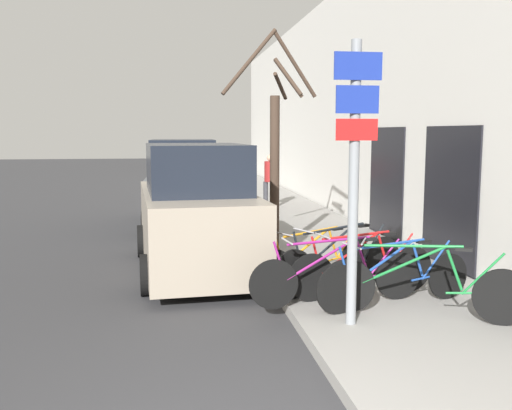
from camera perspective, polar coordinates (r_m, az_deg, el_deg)
The scene contains 14 objects.
ground_plane at distance 15.06m, azimuth -6.45°, elevation -2.18°, with size 80.00×80.00×0.00m, color #333335.
sidewalk_curb at distance 18.08m, azimuth 1.47°, elevation -0.31°, with size 3.20×32.00×0.15m.
building_facade at distance 18.24m, azimuth 7.05°, elevation 9.65°, with size 0.23×32.00×6.50m.
signpost at distance 6.81m, azimuth 9.79°, elevation 3.26°, with size 0.57×0.14×3.37m.
bicycle_0 at distance 7.46m, azimuth 16.31°, elevation -7.83°, with size 2.31×1.12×0.96m.
bicycle_1 at distance 7.88m, azimuth 13.80°, elevation -7.11°, with size 2.34×0.69×0.89m.
bicycle_2 at distance 7.82m, azimuth 8.16°, elevation -7.00°, with size 2.46×0.44×0.92m.
bicycle_3 at distance 8.25m, azimuth 10.65°, elevation -6.30°, with size 2.24×0.57×0.93m.
bicycle_4 at distance 8.52m, azimuth 8.44°, elevation -5.70°, with size 2.24×1.07×0.97m.
bicycle_5 at distance 8.94m, azimuth 6.13°, elevation -5.35°, with size 2.04×1.04×0.84m.
parked_car_0 at distance 10.10m, azimuth -6.02°, elevation -0.91°, with size 2.25×4.58×2.26m.
parked_car_1 at distance 15.16m, azimuth -7.25°, elevation 1.78°, with size 2.11×4.41×2.28m.
pedestrian_near at distance 17.66m, azimuth 1.43°, elevation 2.84°, with size 0.43×0.36×1.64m.
street_tree at distance 10.81m, azimuth 1.95°, elevation 5.33°, with size 1.89×1.12×4.21m.
Camera 1 is at (-0.52, -3.65, 2.47)m, focal length 40.00 mm.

